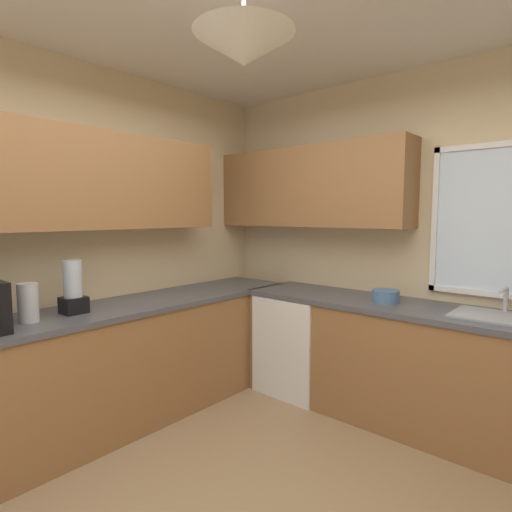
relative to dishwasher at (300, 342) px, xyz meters
name	(u,v)px	position (x,y,z in m)	size (l,w,h in m)	color
room_shell	(257,175)	(0.47, -1.12, 1.36)	(3.69, 4.01, 2.74)	beige
counter_run_left	(91,373)	(-0.66, -1.60, 0.02)	(0.65, 3.62, 0.90)	olive
counter_run_back	(417,367)	(1.02, 0.03, 0.02)	(2.78, 0.65, 0.90)	olive
dishwasher	(300,342)	(0.00, 0.00, 0.00)	(0.60, 0.60, 0.85)	white
kettle	(28,303)	(-0.64, -1.99, 0.59)	(0.12, 0.12, 0.24)	#B7B7BC
sink_assembly	(500,316)	(1.53, 0.04, 0.48)	(0.55, 0.40, 0.19)	#9EA0A5
bowl	(386,296)	(0.77, 0.03, 0.52)	(0.20, 0.20, 0.09)	#4C7099
blender_appliance	(73,289)	(-0.66, -1.70, 0.63)	(0.15, 0.15, 0.36)	black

